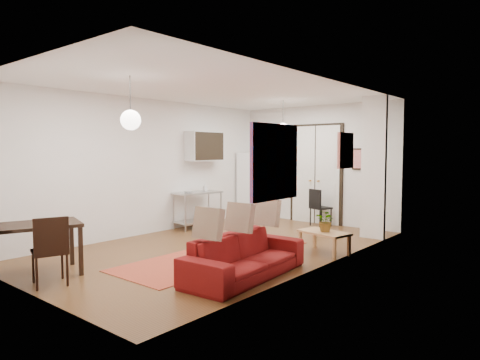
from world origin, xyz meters
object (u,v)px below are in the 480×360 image
Objects in this scene: kitchen_counter at (198,205)px; dining_chair_far at (56,244)px; coffee_table at (324,234)px; fridge at (252,185)px; black_side_chair at (323,204)px; dining_chair_near at (56,244)px; sofa at (245,256)px; dining_table at (29,230)px.

dining_chair_far is (1.49, -4.15, 0.01)m from kitchen_counter.
kitchen_counter is at bearing 174.70° from coffee_table.
fridge is 1.86× the size of dining_chair_far.
coffee_table is at bearing 139.08° from black_side_chair.
kitchen_counter is (-3.46, 0.32, 0.20)m from coffee_table.
dining_chair_near is 0.00m from dining_chair_far.
dining_chair_near is (1.49, -4.15, 0.01)m from kitchen_counter.
sofa is at bearing -95.27° from coffee_table.
kitchen_counter is 1.24× the size of dining_chair_far.
dining_chair_near reaches higher than sofa.
fridge reaches higher than black_side_chair.
black_side_chair is at bearing 10.90° from sofa.
coffee_table is 1.07× the size of black_side_chair.
fridge is 6.39m from dining_chair_far.
black_side_chair reaches higher than dining_table.
coffee_table is 3.48m from kitchen_counter.
dining_chair_far reaches higher than black_side_chair.
dining_table is 1.74× the size of black_side_chair.
dining_table is (0.89, -6.30, -0.20)m from fridge.
fridge is at bearing 21.92° from black_side_chair.
kitchen_counter is 4.41m from dining_chair_far.
dining_table reaches higher than sofa.
fridge reaches higher than dining_table.
fridge is 6.39m from dining_chair_near.
sofa is at bearing -57.67° from fridge.
sofa is at bearing 154.56° from dining_chair_far.
coffee_table is at bearing -9.63° from sofa.
fridge reaches higher than coffee_table.
fridge is at bearing 98.03° from dining_table.
black_side_chair is (-1.39, 2.46, 0.18)m from coffee_table.
coffee_table is 2.83m from black_side_chair.
dining_table is at bearing -70.16° from kitchen_counter.
dining_chair_far reaches higher than dining_table.
coffee_table is at bearing 171.23° from dining_chair_near.
dining_table is at bearing -62.64° from dining_chair_far.
dining_table is 6.49m from black_side_chair.
dining_chair_near is 6.32m from black_side_chair.
kitchen_counter is (-3.28, 2.29, 0.23)m from sofa.
black_side_chair reaches higher than coffee_table.
fridge is 2.10m from black_side_chair.
kitchen_counter is 1.32× the size of black_side_chair.
dining_chair_far reaches higher than coffee_table.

